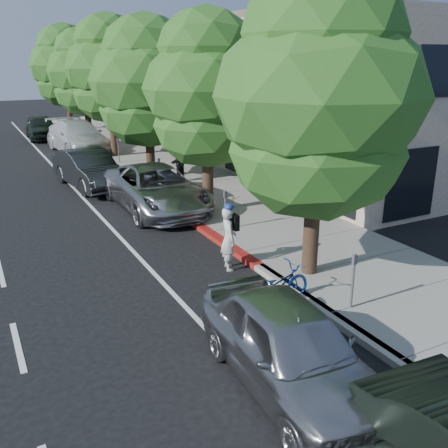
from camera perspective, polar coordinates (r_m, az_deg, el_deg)
ground at (r=14.31m, az=1.93°, el=-3.78°), size 120.00×120.00×0.00m
sidewalk at (r=22.08m, az=-3.08°, el=4.51°), size 4.60×56.00×0.15m
curb at (r=21.26m, az=-8.74°, el=3.76°), size 0.30×56.00×0.15m
curb_red_segment at (r=15.10m, az=0.07°, el=-2.24°), size 0.32×4.00×0.15m
storefront_building at (r=33.68m, az=1.16°, el=15.31°), size 10.00×36.00×7.00m
street_tree_0 at (r=12.11m, az=10.81°, el=13.73°), size 5.01×5.01×7.43m
street_tree_1 at (r=17.23m, az=-1.97°, el=14.94°), size 4.32×4.32×7.05m
street_tree_2 at (r=22.78m, az=-8.79°, el=15.67°), size 5.04×5.04×7.27m
street_tree_3 at (r=28.50m, az=-12.98°, el=16.75°), size 4.71×4.71×7.68m
street_tree_4 at (r=34.33m, az=-15.69°, el=16.32°), size 4.66×4.66×7.29m
street_tree_5 at (r=40.20m, az=-17.67°, el=16.77°), size 5.17×5.17×7.79m
cyclist at (r=13.22m, az=0.53°, el=-1.69°), size 0.55×0.71×1.72m
bicycle at (r=11.41m, az=6.06°, el=-7.22°), size 1.99×0.97×1.00m
silver_suv at (r=18.63m, az=-7.76°, el=4.04°), size 2.71×5.86×1.63m
dark_sedan at (r=22.51m, az=-15.19°, el=6.07°), size 2.34×5.08×1.61m
white_pickup at (r=31.24m, az=-16.35°, el=9.54°), size 3.08×6.48×1.83m
dark_suv_far at (r=37.24m, az=-20.15°, el=10.36°), size 2.10×4.81×1.62m
near_car_a at (r=8.79m, az=7.55°, el=-13.75°), size 2.10×4.64×1.54m
pedestrian at (r=22.27m, az=-5.43°, el=7.05°), size 1.06×1.04×1.73m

